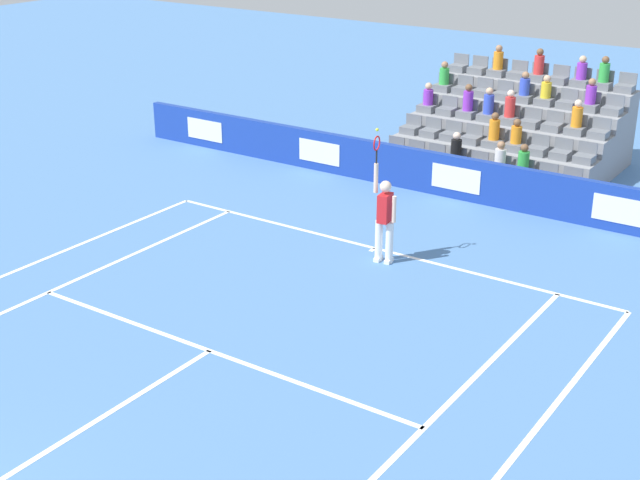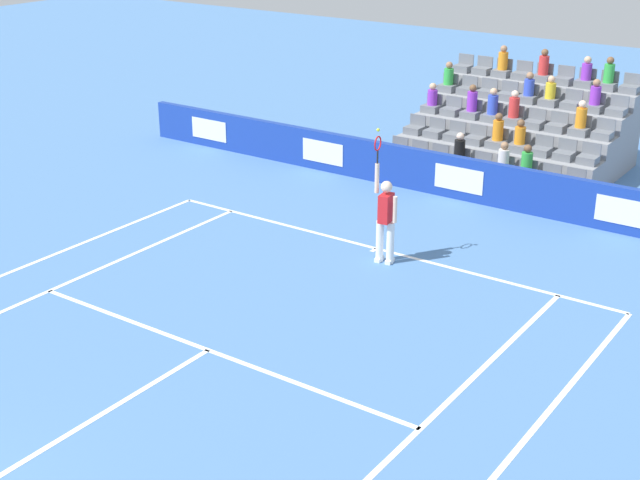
{
  "view_description": "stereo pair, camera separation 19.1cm",
  "coord_description": "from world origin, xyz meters",
  "views": [
    {
      "loc": [
        -9.09,
        3.62,
        7.49
      ],
      "look_at": [
        -0.26,
        -9.37,
        1.1
      ],
      "focal_mm": 50.2,
      "sensor_mm": 36.0,
      "label": 1
    },
    {
      "loc": [
        -9.25,
        3.51,
        7.49
      ],
      "look_at": [
        -0.26,
        -9.37,
        1.1
      ],
      "focal_mm": 50.2,
      "sensor_mm": 36.0,
      "label": 2
    }
  ],
  "objects": [
    {
      "name": "line_baseline",
      "position": [
        0.0,
        -11.89,
        0.0
      ],
      "size": [
        10.97,
        0.1,
        0.01
      ],
      "primitive_type": "cube",
      "color": "white",
      "rests_on": "ground"
    },
    {
      "name": "line_service",
      "position": [
        0.0,
        -6.4,
        0.0
      ],
      "size": [
        8.23,
        0.1,
        0.01
      ],
      "primitive_type": "cube",
      "color": "white",
      "rests_on": "ground"
    },
    {
      "name": "line_centre_service",
      "position": [
        0.0,
        -3.2,
        0.0
      ],
      "size": [
        0.1,
        6.4,
        0.01
      ],
      "primitive_type": "cube",
      "color": "white",
      "rests_on": "ground"
    },
    {
      "name": "line_singles_sideline_left",
      "position": [
        4.12,
        -5.95,
        0.0
      ],
      "size": [
        0.1,
        11.89,
        0.01
      ],
      "primitive_type": "cube",
      "color": "white",
      "rests_on": "ground"
    },
    {
      "name": "line_singles_sideline_right",
      "position": [
        -4.12,
        -5.95,
        0.0
      ],
      "size": [
        0.1,
        11.89,
        0.01
      ],
      "primitive_type": "cube",
      "color": "white",
      "rests_on": "ground"
    },
    {
      "name": "line_doubles_sideline_right",
      "position": [
        -5.49,
        -5.95,
        0.0
      ],
      "size": [
        0.1,
        11.89,
        0.01
      ],
      "primitive_type": "cube",
      "color": "white",
      "rests_on": "ground"
    },
    {
      "name": "line_centre_mark",
      "position": [
        0.0,
        -11.79,
        0.0
      ],
      "size": [
        0.1,
        0.2,
        0.01
      ],
      "primitive_type": "cube",
      "color": "white",
      "rests_on": "ground"
    },
    {
      "name": "sponsor_barrier",
      "position": [
        -0.0,
        -15.87,
        0.54
      ],
      "size": [
        20.55,
        0.22,
        1.08
      ],
      "color": "#193899",
      "rests_on": "ground"
    },
    {
      "name": "tennis_player",
      "position": [
        -0.51,
        -11.37,
        0.99
      ],
      "size": [
        0.53,
        0.38,
        2.85
      ],
      "color": "white",
      "rests_on": "ground"
    },
    {
      "name": "stadium_stand",
      "position": [
        -0.0,
        -19.43,
        0.83
      ],
      "size": [
        5.58,
        4.75,
        3.02
      ],
      "color": "gray",
      "rests_on": "ground"
    }
  ]
}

